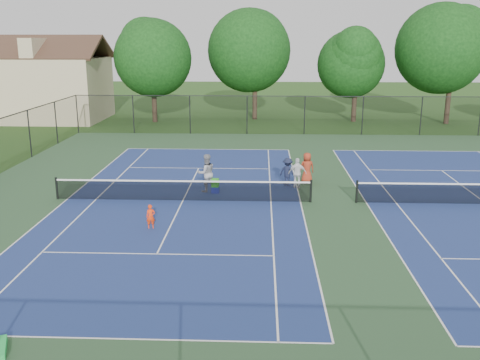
{
  "coord_description": "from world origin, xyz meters",
  "views": [
    {
      "loc": [
        -3.37,
        -23.76,
        7.38
      ],
      "look_at": [
        -4.28,
        -1.0,
        1.3
      ],
      "focal_mm": 40.0,
      "sensor_mm": 36.0,
      "label": 1
    }
  ],
  "objects_px": {
    "child_player": "(151,217)",
    "ball_hopper": "(215,183)",
    "tree_back_b": "(255,47)",
    "bystander_c": "(307,168)",
    "bystander_b": "(288,172)",
    "instructor": "(206,173)",
    "tree_back_d": "(454,44)",
    "bystander_a": "(297,173)",
    "ball_crate": "(215,190)",
    "tree_back_c": "(357,60)",
    "clapboard_house": "(48,86)",
    "tree_back_a": "(152,53)"
  },
  "relations": [
    {
      "from": "ball_hopper",
      "to": "tree_back_c",
      "type": "bearing_deg",
      "value": 65.85
    },
    {
      "from": "ball_hopper",
      "to": "bystander_c",
      "type": "bearing_deg",
      "value": 24.1
    },
    {
      "from": "tree_back_c",
      "to": "child_player",
      "type": "relative_size",
      "value": 8.58
    },
    {
      "from": "bystander_a",
      "to": "bystander_c",
      "type": "bearing_deg",
      "value": -118.13
    },
    {
      "from": "instructor",
      "to": "ball_crate",
      "type": "xyz_separation_m",
      "value": [
        0.45,
        -0.24,
        -0.79
      ]
    },
    {
      "from": "tree_back_b",
      "to": "child_player",
      "type": "height_order",
      "value": "tree_back_b"
    },
    {
      "from": "tree_back_b",
      "to": "tree_back_d",
      "type": "relative_size",
      "value": 0.97
    },
    {
      "from": "clapboard_house",
      "to": "bystander_b",
      "type": "height_order",
      "value": "clapboard_house"
    },
    {
      "from": "clapboard_house",
      "to": "child_player",
      "type": "distance_m",
      "value": 32.66
    },
    {
      "from": "tree_back_d",
      "to": "ball_crate",
      "type": "xyz_separation_m",
      "value": [
        -18.59,
        -22.63,
        -6.67
      ]
    },
    {
      "from": "tree_back_d",
      "to": "bystander_b",
      "type": "height_order",
      "value": "tree_back_d"
    },
    {
      "from": "tree_back_b",
      "to": "bystander_c",
      "type": "xyz_separation_m",
      "value": [
        3.03,
        -22.56,
        -5.79
      ]
    },
    {
      "from": "child_player",
      "to": "bystander_c",
      "type": "relative_size",
      "value": 0.61
    },
    {
      "from": "child_player",
      "to": "bystander_a",
      "type": "height_order",
      "value": "bystander_a"
    },
    {
      "from": "instructor",
      "to": "bystander_c",
      "type": "relative_size",
      "value": 1.17
    },
    {
      "from": "bystander_b",
      "to": "child_player",
      "type": "bearing_deg",
      "value": 83.66
    },
    {
      "from": "tree_back_d",
      "to": "bystander_c",
      "type": "bearing_deg",
      "value": -124.19
    },
    {
      "from": "clapboard_house",
      "to": "ball_hopper",
      "type": "xyz_separation_m",
      "value": [
        17.41,
        -23.63,
        -2.58
      ]
    },
    {
      "from": "tree_back_b",
      "to": "bystander_b",
      "type": "xyz_separation_m",
      "value": [
        2.0,
        -23.19,
        -5.86
      ]
    },
    {
      "from": "tree_back_b",
      "to": "bystander_c",
      "type": "relative_size",
      "value": 6.22
    },
    {
      "from": "clapboard_house",
      "to": "instructor",
      "type": "bearing_deg",
      "value": -54.07
    },
    {
      "from": "child_player",
      "to": "ball_hopper",
      "type": "bearing_deg",
      "value": 53.99
    },
    {
      "from": "child_player",
      "to": "ball_crate",
      "type": "distance_m",
      "value": 5.57
    },
    {
      "from": "bystander_c",
      "to": "ball_hopper",
      "type": "xyz_separation_m",
      "value": [
        -4.63,
        -2.07,
        -0.29
      ]
    },
    {
      "from": "ball_crate",
      "to": "ball_hopper",
      "type": "relative_size",
      "value": 0.91
    },
    {
      "from": "tree_back_a",
      "to": "bystander_a",
      "type": "height_order",
      "value": "tree_back_a"
    },
    {
      "from": "bystander_b",
      "to": "instructor",
      "type": "bearing_deg",
      "value": 51.34
    },
    {
      "from": "bystander_c",
      "to": "ball_hopper",
      "type": "height_order",
      "value": "bystander_c"
    },
    {
      "from": "tree_back_d",
      "to": "ball_hopper",
      "type": "relative_size",
      "value": 25.21
    },
    {
      "from": "clapboard_house",
      "to": "bystander_a",
      "type": "xyz_separation_m",
      "value": [
        21.48,
        -22.54,
        -2.32
      ]
    },
    {
      "from": "tree_back_a",
      "to": "bystander_c",
      "type": "relative_size",
      "value": 5.67
    },
    {
      "from": "tree_back_d",
      "to": "ball_hopper",
      "type": "height_order",
      "value": "tree_back_d"
    },
    {
      "from": "ball_crate",
      "to": "bystander_a",
      "type": "bearing_deg",
      "value": 14.98
    },
    {
      "from": "child_player",
      "to": "bystander_b",
      "type": "bearing_deg",
      "value": 35.53
    },
    {
      "from": "instructor",
      "to": "bystander_c",
      "type": "bearing_deg",
      "value": 175.6
    },
    {
      "from": "tree_back_a",
      "to": "bystander_b",
      "type": "xyz_separation_m",
      "value": [
        11.0,
        -21.19,
        -5.31
      ]
    },
    {
      "from": "bystander_b",
      "to": "bystander_a",
      "type": "bearing_deg",
      "value": 178.14
    },
    {
      "from": "clapboard_house",
      "to": "bystander_c",
      "type": "distance_m",
      "value": 30.91
    },
    {
      "from": "tree_back_b",
      "to": "clapboard_house",
      "type": "height_order",
      "value": "tree_back_b"
    },
    {
      "from": "tree_back_c",
      "to": "clapboard_house",
      "type": "bearing_deg",
      "value": -180.0
    },
    {
      "from": "clapboard_house",
      "to": "bystander_b",
      "type": "bearing_deg",
      "value": -46.57
    },
    {
      "from": "tree_back_d",
      "to": "bystander_c",
      "type": "xyz_separation_m",
      "value": [
        -13.97,
        -20.56,
        -6.02
      ]
    },
    {
      "from": "tree_back_b",
      "to": "bystander_b",
      "type": "bearing_deg",
      "value": -85.06
    },
    {
      "from": "clapboard_house",
      "to": "ball_hopper",
      "type": "height_order",
      "value": "clapboard_house"
    },
    {
      "from": "ball_crate",
      "to": "bystander_b",
      "type": "bearing_deg",
      "value": 21.87
    },
    {
      "from": "child_player",
      "to": "bystander_b",
      "type": "height_order",
      "value": "bystander_b"
    },
    {
      "from": "tree_back_c",
      "to": "ball_crate",
      "type": "distance_m",
      "value": 26.44
    },
    {
      "from": "child_player",
      "to": "ball_hopper",
      "type": "relative_size",
      "value": 2.38
    },
    {
      "from": "tree_back_b",
      "to": "ball_crate",
      "type": "relative_size",
      "value": 26.87
    },
    {
      "from": "ball_crate",
      "to": "tree_back_d",
      "type": "bearing_deg",
      "value": 50.59
    }
  ]
}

